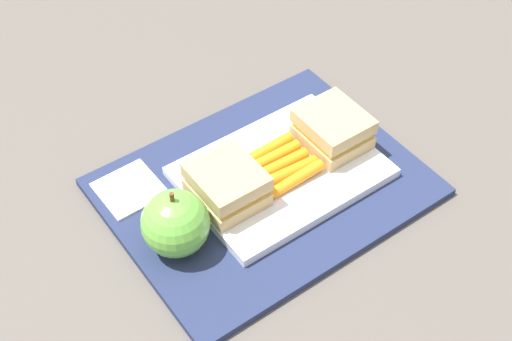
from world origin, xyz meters
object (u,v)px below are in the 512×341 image
(sandwich_half_right, at_px, (227,185))
(carrot_sticks_bundle, at_px, (281,165))
(apple, at_px, (175,223))
(paper_napkin, at_px, (130,189))
(sandwich_half_left, at_px, (333,129))
(food_tray, at_px, (281,172))

(sandwich_half_right, xyz_separation_m, carrot_sticks_bundle, (-0.08, -0.00, -0.02))
(apple, relative_size, paper_napkin, 1.23)
(sandwich_half_left, height_order, carrot_sticks_bundle, sandwich_half_left)
(sandwich_half_left, bearing_deg, food_tray, 0.00)
(apple, bearing_deg, sandwich_half_right, -168.08)
(apple, distance_m, paper_napkin, 0.11)
(apple, bearing_deg, paper_napkin, -87.69)
(food_tray, bearing_deg, apple, 6.02)
(sandwich_half_left, distance_m, paper_napkin, 0.26)
(carrot_sticks_bundle, bearing_deg, sandwich_half_left, 179.91)
(food_tray, distance_m, carrot_sticks_bundle, 0.01)
(sandwich_half_right, relative_size, paper_napkin, 1.14)
(sandwich_half_left, relative_size, carrot_sticks_bundle, 1.01)
(sandwich_half_right, height_order, apple, apple)
(food_tray, relative_size, apple, 2.67)
(sandwich_half_right, relative_size, carrot_sticks_bundle, 1.01)
(food_tray, bearing_deg, sandwich_half_right, 0.00)
(sandwich_half_left, height_order, sandwich_half_right, same)
(sandwich_half_right, height_order, paper_napkin, sandwich_half_right)
(sandwich_half_left, bearing_deg, paper_napkin, -19.98)
(paper_napkin, bearing_deg, sandwich_half_right, 133.46)
(apple, xyz_separation_m, paper_napkin, (0.00, -0.10, -0.04))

